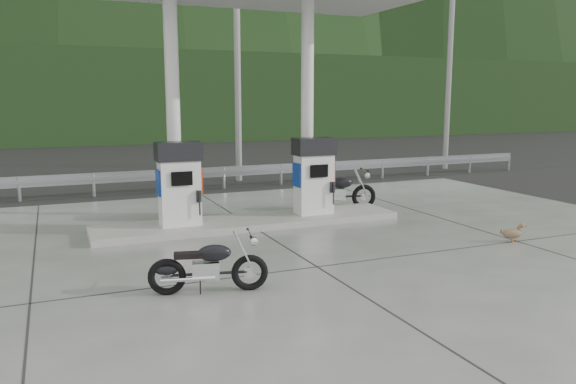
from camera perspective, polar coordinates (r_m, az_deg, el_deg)
name	(u,v)px	position (r m, az deg, el deg)	size (l,w,h in m)	color
ground	(294,253)	(10.61, 0.61, -6.26)	(160.00, 160.00, 0.00)	black
forecourt_apron	(294,253)	(10.61, 0.61, -6.21)	(18.00, 14.00, 0.02)	slate
pump_island	(250,222)	(12.85, -3.84, -3.06)	(7.00, 1.40, 0.15)	gray
gas_pump_left	(179,184)	(12.25, -10.98, 0.82)	(0.95, 0.55, 1.80)	white
gas_pump_right	(314,176)	(13.28, 2.65, 1.64)	(0.95, 0.55, 1.80)	white
canopy_column_left	(173,108)	(12.51, -11.60, 8.33)	(0.30, 0.30, 5.00)	white
canopy_column_right	(307,107)	(13.52, 1.96, 8.59)	(0.30, 0.30, 5.00)	white
guardrail	(193,168)	(17.97, -9.62, 2.40)	(26.00, 0.16, 1.42)	gray
road	(172,176)	(21.45, -11.74, 1.57)	(60.00, 7.00, 0.01)	black
utility_pole_b	(237,66)	(19.85, -5.16, 12.67)	(0.22, 0.22, 8.00)	gray
utility_pole_c	(449,71)	(24.18, 16.06, 11.76)	(0.22, 0.22, 8.00)	gray
tree_band	(114,97)	(39.58, -17.22, 9.22)	(80.00, 6.00, 6.00)	black
forested_hills	(88,124)	(69.54, -19.66, 6.54)	(100.00, 40.00, 140.00)	black
motorcycle_left	(209,267)	(8.47, -8.07, -7.53)	(1.66, 0.52, 0.78)	black
motorcycle_right	(338,192)	(14.64, 5.07, -0.01)	(1.93, 0.61, 0.91)	black
duck	(512,234)	(12.19, 21.79, -3.96)	(0.47, 0.13, 0.34)	brown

